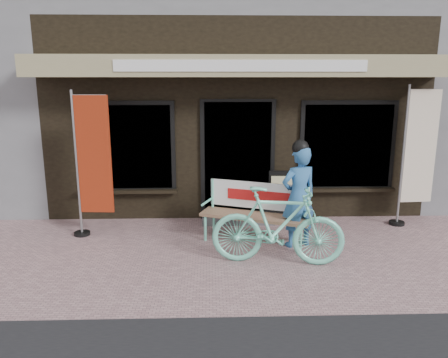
{
  "coord_description": "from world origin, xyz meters",
  "views": [
    {
      "loc": [
        -0.5,
        -5.81,
        2.57
      ],
      "look_at": [
        -0.29,
        0.7,
        1.05
      ],
      "focal_mm": 35.0,
      "sensor_mm": 36.0,
      "label": 1
    }
  ],
  "objects_px": {
    "person": "(299,195)",
    "nobori_cream": "(417,154)",
    "menu_stand": "(282,197)",
    "bench": "(257,208)",
    "bicycle": "(278,226)",
    "nobori_red": "(91,163)"
  },
  "relations": [
    {
      "from": "nobori_cream",
      "to": "bench",
      "type": "bearing_deg",
      "value": -169.37
    },
    {
      "from": "person",
      "to": "nobori_cream",
      "type": "distance_m",
      "value": 2.47
    },
    {
      "from": "bicycle",
      "to": "menu_stand",
      "type": "height_order",
      "value": "bicycle"
    },
    {
      "from": "bicycle",
      "to": "nobori_red",
      "type": "height_order",
      "value": "nobori_red"
    },
    {
      "from": "bench",
      "to": "nobori_red",
      "type": "xyz_separation_m",
      "value": [
        -2.64,
        0.32,
        0.68
      ]
    },
    {
      "from": "nobori_cream",
      "to": "menu_stand",
      "type": "bearing_deg",
      "value": 174.01
    },
    {
      "from": "person",
      "to": "menu_stand",
      "type": "relative_size",
      "value": 1.73
    },
    {
      "from": "person",
      "to": "nobori_cream",
      "type": "height_order",
      "value": "nobori_cream"
    },
    {
      "from": "bench",
      "to": "bicycle",
      "type": "distance_m",
      "value": 0.93
    },
    {
      "from": "bicycle",
      "to": "nobori_cream",
      "type": "height_order",
      "value": "nobori_cream"
    },
    {
      "from": "bicycle",
      "to": "nobori_red",
      "type": "xyz_separation_m",
      "value": [
        -2.84,
        1.23,
        0.68
      ]
    },
    {
      "from": "menu_stand",
      "to": "nobori_cream",
      "type": "bearing_deg",
      "value": -0.42
    },
    {
      "from": "bench",
      "to": "nobori_cream",
      "type": "xyz_separation_m",
      "value": [
        2.85,
        0.71,
        0.72
      ]
    },
    {
      "from": "person",
      "to": "menu_stand",
      "type": "distance_m",
      "value": 1.1
    },
    {
      "from": "nobori_cream",
      "to": "person",
      "type": "bearing_deg",
      "value": -160.43
    },
    {
      "from": "nobori_cream",
      "to": "menu_stand",
      "type": "relative_size",
      "value": 2.54
    },
    {
      "from": "bench",
      "to": "nobori_red",
      "type": "relative_size",
      "value": 0.74
    },
    {
      "from": "bench",
      "to": "menu_stand",
      "type": "relative_size",
      "value": 1.82
    },
    {
      "from": "person",
      "to": "nobori_cream",
      "type": "xyz_separation_m",
      "value": [
        2.23,
        0.95,
        0.45
      ]
    },
    {
      "from": "bench",
      "to": "person",
      "type": "relative_size",
      "value": 1.06
    },
    {
      "from": "nobori_cream",
      "to": "menu_stand",
      "type": "height_order",
      "value": "nobori_cream"
    },
    {
      "from": "bicycle",
      "to": "nobori_red",
      "type": "bearing_deg",
      "value": 75.32
    }
  ]
}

